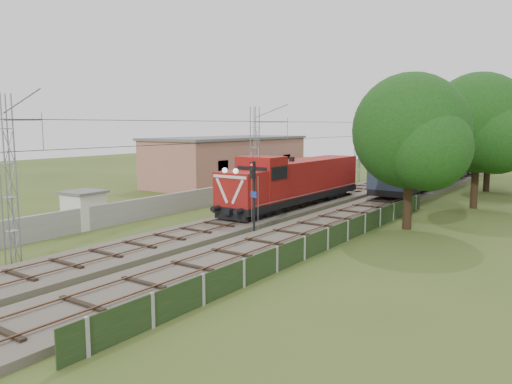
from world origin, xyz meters
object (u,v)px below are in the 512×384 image
Objects in this scene: coach_rake at (505,147)px; relay_hut at (84,209)px; locomotive at (295,181)px; signal_post at (253,185)px.

relay_hut is at bearing -98.81° from coach_rake.
relay_hut is (-7.40, -13.96, -1.00)m from locomotive.
locomotive is at bearing 62.06° from relay_hut.
locomotive is at bearing 106.68° from signal_post.
locomotive reaches higher than coach_rake.
locomotive is 15.83m from relay_hut.
locomotive is 10.20m from signal_post.
signal_post is at bearing -91.57° from coach_rake.
signal_post is at bearing 22.25° from relay_hut.
signal_post is (2.92, -9.74, 0.88)m from locomotive.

